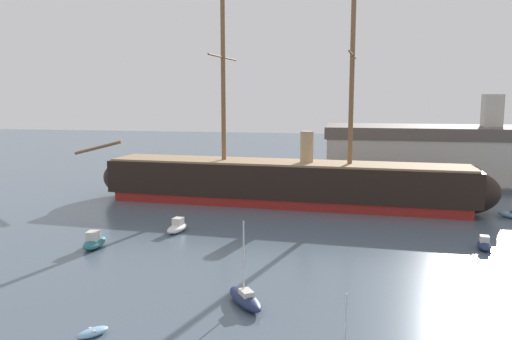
{
  "coord_description": "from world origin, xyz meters",
  "views": [
    {
      "loc": [
        7.63,
        -20.26,
        16.1
      ],
      "look_at": [
        -3.26,
        35.8,
        7.76
      ],
      "focal_mm": 35.82,
      "sensor_mm": 36.0,
      "label": 1
    }
  ],
  "objects_px": {
    "dockside_warehouse_right": "(451,155)",
    "dinghy_foreground_left": "(93,332)",
    "motorboat_alongside_bow": "(177,227)",
    "motorboat_alongside_stern": "(484,245)",
    "tall_ship": "(285,182)",
    "motorboat_mid_left": "(94,242)",
    "dinghy_distant_centre": "(322,191)",
    "dinghy_far_left": "(126,196)",
    "sailboat_near_centre": "(245,298)"
  },
  "relations": [
    {
      "from": "dinghy_foreground_left",
      "to": "dinghy_distant_centre",
      "type": "bearing_deg",
      "value": 77.66
    },
    {
      "from": "motorboat_alongside_bow",
      "to": "dinghy_far_left",
      "type": "xyz_separation_m",
      "value": [
        -15.34,
        18.68,
        -0.36
      ]
    },
    {
      "from": "motorboat_alongside_bow",
      "to": "dockside_warehouse_right",
      "type": "relative_size",
      "value": 0.09
    },
    {
      "from": "motorboat_alongside_stern",
      "to": "dinghy_foreground_left",
      "type": "bearing_deg",
      "value": -139.76
    },
    {
      "from": "motorboat_mid_left",
      "to": "dinghy_foreground_left",
      "type": "bearing_deg",
      "value": -61.94
    },
    {
      "from": "motorboat_alongside_bow",
      "to": "dinghy_distant_centre",
      "type": "distance_m",
      "value": 31.9
    },
    {
      "from": "motorboat_alongside_stern",
      "to": "motorboat_alongside_bow",
      "type": "bearing_deg",
      "value": 179.41
    },
    {
      "from": "dinghy_far_left",
      "to": "dinghy_distant_centre",
      "type": "relative_size",
      "value": 0.79
    },
    {
      "from": "dinghy_distant_centre",
      "to": "dinghy_far_left",
      "type": "bearing_deg",
      "value": -163.14
    },
    {
      "from": "motorboat_alongside_bow",
      "to": "motorboat_alongside_stern",
      "type": "bearing_deg",
      "value": -0.59
    },
    {
      "from": "dinghy_far_left",
      "to": "dockside_warehouse_right",
      "type": "relative_size",
      "value": 0.04
    },
    {
      "from": "tall_ship",
      "to": "motorboat_mid_left",
      "type": "xyz_separation_m",
      "value": [
        -16.97,
        -25.68,
        -2.7
      ]
    },
    {
      "from": "sailboat_near_centre",
      "to": "dinghy_distant_centre",
      "type": "relative_size",
      "value": 2.55
    },
    {
      "from": "motorboat_alongside_bow",
      "to": "dinghy_far_left",
      "type": "relative_size",
      "value": 2.04
    },
    {
      "from": "dockside_warehouse_right",
      "to": "dinghy_distant_centre",
      "type": "bearing_deg",
      "value": -148.74
    },
    {
      "from": "motorboat_mid_left",
      "to": "motorboat_alongside_bow",
      "type": "relative_size",
      "value": 1.11
    },
    {
      "from": "dinghy_far_left",
      "to": "motorboat_mid_left",
      "type": "bearing_deg",
      "value": -71.58
    },
    {
      "from": "dinghy_foreground_left",
      "to": "motorboat_mid_left",
      "type": "height_order",
      "value": "motorboat_mid_left"
    },
    {
      "from": "motorboat_mid_left",
      "to": "dinghy_far_left",
      "type": "distance_m",
      "value": 27.78
    },
    {
      "from": "tall_ship",
      "to": "motorboat_alongside_stern",
      "type": "relative_size",
      "value": 18.64
    },
    {
      "from": "motorboat_alongside_stern",
      "to": "dinghy_distant_centre",
      "type": "relative_size",
      "value": 1.34
    },
    {
      "from": "motorboat_mid_left",
      "to": "dockside_warehouse_right",
      "type": "distance_m",
      "value": 66.59
    },
    {
      "from": "tall_ship",
      "to": "motorboat_alongside_stern",
      "type": "height_order",
      "value": "tall_ship"
    },
    {
      "from": "tall_ship",
      "to": "motorboat_mid_left",
      "type": "relative_size",
      "value": 14.05
    },
    {
      "from": "sailboat_near_centre",
      "to": "dinghy_distant_centre",
      "type": "distance_m",
      "value": 47.48
    },
    {
      "from": "motorboat_alongside_bow",
      "to": "motorboat_alongside_stern",
      "type": "height_order",
      "value": "motorboat_alongside_bow"
    },
    {
      "from": "dinghy_foreground_left",
      "to": "motorboat_alongside_bow",
      "type": "xyz_separation_m",
      "value": [
        -3.43,
        26.42,
        0.32
      ]
    },
    {
      "from": "motorboat_mid_left",
      "to": "dinghy_distant_centre",
      "type": "distance_m",
      "value": 41.84
    },
    {
      "from": "sailboat_near_centre",
      "to": "dinghy_distant_centre",
      "type": "xyz_separation_m",
      "value": [
        2.86,
        47.39,
        -0.27
      ]
    },
    {
      "from": "dinghy_foreground_left",
      "to": "sailboat_near_centre",
      "type": "height_order",
      "value": "sailboat_near_centre"
    },
    {
      "from": "dinghy_foreground_left",
      "to": "tall_ship",
      "type": "bearing_deg",
      "value": 81.08
    },
    {
      "from": "dinghy_foreground_left",
      "to": "dinghy_distant_centre",
      "type": "distance_m",
      "value": 55.68
    },
    {
      "from": "tall_ship",
      "to": "dinghy_distant_centre",
      "type": "relative_size",
      "value": 24.91
    },
    {
      "from": "dinghy_foreground_left",
      "to": "motorboat_mid_left",
      "type": "bearing_deg",
      "value": 118.06
    },
    {
      "from": "motorboat_alongside_stern",
      "to": "dinghy_distant_centre",
      "type": "bearing_deg",
      "value": 123.73
    },
    {
      "from": "motorboat_alongside_stern",
      "to": "dockside_warehouse_right",
      "type": "bearing_deg",
      "value": 85.01
    },
    {
      "from": "dinghy_foreground_left",
      "to": "motorboat_alongside_stern",
      "type": "xyz_separation_m",
      "value": [
        30.81,
        26.07,
        0.23
      ]
    },
    {
      "from": "tall_ship",
      "to": "dinghy_far_left",
      "type": "distance_m",
      "value": 25.94
    },
    {
      "from": "dinghy_distant_centre",
      "to": "motorboat_alongside_bow",
      "type": "bearing_deg",
      "value": -118.72
    },
    {
      "from": "dinghy_far_left",
      "to": "dinghy_distant_centre",
      "type": "height_order",
      "value": "dinghy_distant_centre"
    },
    {
      "from": "sailboat_near_centre",
      "to": "motorboat_alongside_stern",
      "type": "bearing_deg",
      "value": 41.21
    },
    {
      "from": "dockside_warehouse_right",
      "to": "dinghy_foreground_left",
      "type": "bearing_deg",
      "value": -116.85
    },
    {
      "from": "motorboat_mid_left",
      "to": "motorboat_alongside_stern",
      "type": "distance_m",
      "value": 41.45
    },
    {
      "from": "dinghy_foreground_left",
      "to": "sailboat_near_centre",
      "type": "xyz_separation_m",
      "value": [
        9.03,
        7.01,
        0.29
      ]
    },
    {
      "from": "motorboat_mid_left",
      "to": "dinghy_distant_centre",
      "type": "height_order",
      "value": "motorboat_mid_left"
    },
    {
      "from": "motorboat_alongside_bow",
      "to": "dockside_warehouse_right",
      "type": "bearing_deg",
      "value": 47.71
    },
    {
      "from": "motorboat_alongside_bow",
      "to": "motorboat_alongside_stern",
      "type": "relative_size",
      "value": 1.2
    },
    {
      "from": "dinghy_distant_centre",
      "to": "dockside_warehouse_right",
      "type": "bearing_deg",
      "value": 31.26
    },
    {
      "from": "tall_ship",
      "to": "dinghy_far_left",
      "type": "height_order",
      "value": "tall_ship"
    },
    {
      "from": "motorboat_alongside_bow",
      "to": "dinghy_far_left",
      "type": "height_order",
      "value": "motorboat_alongside_bow"
    }
  ]
}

